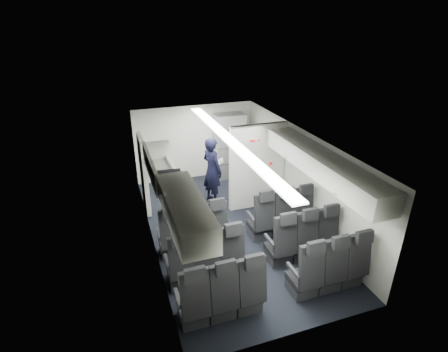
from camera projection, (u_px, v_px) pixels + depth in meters
cabin_shell at (230, 185)px, 7.42m from camera, size 3.41×6.01×2.16m
seat_row_front at (238, 226)px, 7.27m from camera, size 3.33×0.56×1.24m
seat_row_mid at (256, 251)px, 6.49m from camera, size 3.33×0.56×1.24m
seat_row_rear at (278, 283)px, 5.72m from camera, size 3.33×0.56×1.24m
overhead_bin_left_rear at (186, 211)px, 4.99m from camera, size 0.53×1.80×0.40m
overhead_bin_left_front_open at (162, 172)px, 6.53m from camera, size 0.64×1.70×0.72m
overhead_bin_right_rear at (350, 183)px, 5.81m from camera, size 0.53×1.80×0.40m
overhead_bin_right_front at (297, 149)px, 7.31m from camera, size 0.53×1.70×0.40m
bulkhead_partition at (257, 167)px, 8.42m from camera, size 1.40×0.15×2.13m
galley_unit at (229, 146)px, 10.11m from camera, size 0.85×0.52×1.90m
boarding_door at (144, 174)px, 8.35m from camera, size 0.12×1.27×1.86m
flight_attendant at (212, 170)px, 8.73m from camera, size 0.62×0.74×1.73m
carry_on_bag at (170, 179)px, 6.15m from camera, size 0.44×0.32×0.25m
papers at (220, 161)px, 8.64m from camera, size 0.18×0.06×0.13m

